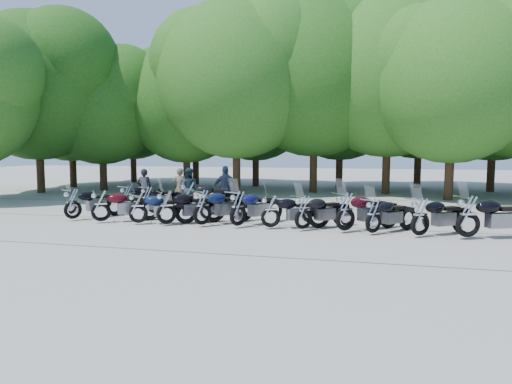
% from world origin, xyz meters
% --- Properties ---
extents(ground, '(90.00, 90.00, 0.00)m').
position_xyz_m(ground, '(0.00, 0.00, 0.00)').
color(ground, gray).
rests_on(ground, ground).
extents(tree_0, '(7.50, 7.50, 9.21)m').
position_xyz_m(tree_0, '(-15.42, 12.98, 5.45)').
color(tree_0, '#3A2614').
rests_on(tree_0, ground).
extents(tree_1, '(6.97, 6.97, 8.55)m').
position_xyz_m(tree_1, '(-12.04, 11.24, 5.06)').
color(tree_1, '#3A2614').
rests_on(tree_1, ground).
extents(tree_2, '(7.31, 7.31, 8.97)m').
position_xyz_m(tree_2, '(-7.25, 12.84, 5.31)').
color(tree_2, '#3A2614').
rests_on(tree_2, ground).
extents(tree_3, '(8.70, 8.70, 10.67)m').
position_xyz_m(tree_3, '(-3.57, 11.24, 6.32)').
color(tree_3, '#3A2614').
rests_on(tree_3, ground).
extents(tree_4, '(9.13, 9.13, 11.20)m').
position_xyz_m(tree_4, '(0.54, 13.09, 6.64)').
color(tree_4, '#3A2614').
rests_on(tree_4, ground).
extents(tree_5, '(9.04, 9.04, 11.10)m').
position_xyz_m(tree_5, '(4.61, 13.20, 6.57)').
color(tree_5, '#3A2614').
rests_on(tree_5, ground).
extents(tree_6, '(8.00, 8.00, 9.82)m').
position_xyz_m(tree_6, '(7.55, 10.82, 5.81)').
color(tree_6, '#3A2614').
rests_on(tree_6, ground).
extents(tree_9, '(7.59, 7.59, 9.32)m').
position_xyz_m(tree_9, '(-13.53, 17.59, 5.52)').
color(tree_9, '#3A2614').
rests_on(tree_9, ground).
extents(tree_10, '(7.78, 7.78, 9.55)m').
position_xyz_m(tree_10, '(-8.29, 16.97, 5.66)').
color(tree_10, '#3A2614').
rests_on(tree_10, ground).
extents(tree_11, '(7.56, 7.56, 9.28)m').
position_xyz_m(tree_11, '(-3.76, 16.43, 5.49)').
color(tree_11, '#3A2614').
rests_on(tree_11, ground).
extents(tree_12, '(7.88, 7.88, 9.67)m').
position_xyz_m(tree_12, '(1.80, 16.47, 5.72)').
color(tree_12, '#3A2614').
rests_on(tree_12, ground).
extents(tree_13, '(8.31, 8.31, 10.20)m').
position_xyz_m(tree_13, '(6.69, 17.47, 6.04)').
color(tree_13, '#3A2614').
rests_on(tree_13, ground).
extents(tree_14, '(8.02, 8.02, 9.84)m').
position_xyz_m(tree_14, '(10.68, 16.09, 5.83)').
color(tree_14, '#3A2614').
rests_on(tree_14, ground).
extents(tree_17, '(8.31, 8.31, 10.20)m').
position_xyz_m(tree_17, '(-14.68, 9.00, 6.04)').
color(tree_17, '#3A2614').
rests_on(tree_17, ground).
extents(motorcycle_0, '(1.74, 2.32, 1.29)m').
position_xyz_m(motorcycle_0, '(-6.53, 0.64, 0.64)').
color(motorcycle_0, black).
rests_on(motorcycle_0, ground).
extents(motorcycle_1, '(2.28, 1.88, 1.30)m').
position_xyz_m(motorcycle_1, '(-5.24, 0.39, 0.65)').
color(motorcycle_1, '#3B080F').
rests_on(motorcycle_1, ground).
extents(motorcycle_2, '(2.30, 1.42, 1.25)m').
position_xyz_m(motorcycle_2, '(-3.83, 0.41, 0.62)').
color(motorcycle_2, '#0D183A').
rests_on(motorcycle_2, ground).
extents(motorcycle_3, '(2.28, 2.04, 1.33)m').
position_xyz_m(motorcycle_3, '(-2.81, 0.44, 0.67)').
color(motorcycle_3, black).
rests_on(motorcycle_3, ground).
extents(motorcycle_4, '(2.05, 2.42, 1.39)m').
position_xyz_m(motorcycle_4, '(-1.58, 0.54, 0.69)').
color(motorcycle_4, black).
rests_on(motorcycle_4, ground).
extents(motorcycle_5, '(1.85, 2.44, 1.36)m').
position_xyz_m(motorcycle_5, '(-0.39, 0.65, 0.68)').
color(motorcycle_5, '#0E103F').
rests_on(motorcycle_5, ground).
extents(motorcycle_6, '(2.29, 1.43, 1.24)m').
position_xyz_m(motorcycle_6, '(0.69, 0.66, 0.62)').
color(motorcycle_6, black).
rests_on(motorcycle_6, ground).
extents(motorcycle_7, '(2.06, 2.07, 1.27)m').
position_xyz_m(motorcycle_7, '(1.75, 0.59, 0.63)').
color(motorcycle_7, black).
rests_on(motorcycle_7, ground).
extents(motorcycle_8, '(2.34, 2.23, 1.40)m').
position_xyz_m(motorcycle_8, '(3.04, 0.60, 0.70)').
color(motorcycle_8, '#33060F').
rests_on(motorcycle_8, ground).
extents(motorcycle_9, '(1.96, 2.06, 1.23)m').
position_xyz_m(motorcycle_9, '(3.87, 0.46, 0.62)').
color(motorcycle_9, black).
rests_on(motorcycle_9, ground).
extents(motorcycle_10, '(2.27, 1.99, 1.31)m').
position_xyz_m(motorcycle_10, '(5.18, 0.36, 0.66)').
color(motorcycle_10, black).
rests_on(motorcycle_10, ground).
extents(motorcycle_11, '(2.62, 1.63, 1.42)m').
position_xyz_m(motorcycle_11, '(6.46, 0.38, 0.71)').
color(motorcycle_11, black).
rests_on(motorcycle_11, ground).
extents(motorcycle_12, '(1.58, 2.21, 1.21)m').
position_xyz_m(motorcycle_12, '(-5.80, 3.11, 0.61)').
color(motorcycle_12, black).
rests_on(motorcycle_12, ground).
extents(motorcycle_13, '(1.48, 2.18, 1.19)m').
position_xyz_m(motorcycle_13, '(-4.91, 3.15, 0.60)').
color(motorcycle_13, black).
rests_on(motorcycle_13, ground).
extents(motorcycle_14, '(2.63, 1.69, 1.43)m').
position_xyz_m(motorcycle_14, '(-3.18, 3.32, 0.71)').
color(motorcycle_14, black).
rests_on(motorcycle_14, ground).
extents(rider_0, '(0.71, 0.56, 1.72)m').
position_xyz_m(rider_0, '(-5.51, 4.04, 0.86)').
color(rider_0, black).
rests_on(rider_0, ground).
extents(rider_1, '(0.97, 0.82, 1.74)m').
position_xyz_m(rider_1, '(-3.74, 4.58, 0.87)').
color(rider_1, '#1D2E3C').
rests_on(rider_1, ground).
extents(rider_2, '(1.18, 0.83, 1.87)m').
position_xyz_m(rider_2, '(-1.94, 4.18, 0.93)').
color(rider_2, '#1C253A').
rests_on(rider_2, ground).
extents(rider_3, '(0.68, 0.49, 1.74)m').
position_xyz_m(rider_3, '(-4.21, 4.79, 0.87)').
color(rider_3, '#645C47').
rests_on(rider_3, ground).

